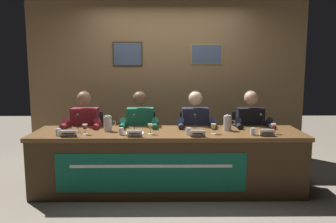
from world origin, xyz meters
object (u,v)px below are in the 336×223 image
at_px(chair_far_left, 88,145).
at_px(conference_table, 168,152).
at_px(water_cup_center_right, 189,132).
at_px(water_pitcher_left_side, 108,124).
at_px(nameplate_center_right, 198,133).
at_px(water_cup_far_right, 253,132).
at_px(nameplate_far_right, 267,133).
at_px(water_cup_center_left, 121,132).
at_px(nameplate_center_left, 135,133).
at_px(water_cup_far_left, 58,132).
at_px(document_stack_center_left, 135,133).
at_px(juice_glass_far_left, 85,127).
at_px(juice_glass_center_right, 214,127).
at_px(chair_far_right, 247,145).
at_px(microphone_center_right, 195,126).
at_px(chair_center_right, 194,145).
at_px(juice_glass_center_left, 150,127).
at_px(water_pitcher_right_side, 228,123).
at_px(nameplate_far_left, 69,133).
at_px(panelist_far_right, 251,129).
at_px(panelist_center_left, 140,129).
at_px(panelist_center_right, 196,129).
at_px(microphone_far_right, 263,126).
at_px(panelist_far_left, 84,129).
at_px(juice_glass_far_right, 273,127).
at_px(chair_center_left, 141,145).
at_px(microphone_center_left, 134,126).

bearing_deg(chair_far_left, conference_table, -31.69).
distance_m(water_cup_center_right, water_pitcher_left_side, 1.02).
relative_size(nameplate_center_right, water_cup_far_right, 2.08).
bearing_deg(nameplate_far_right, water_cup_center_left, 177.35).
relative_size(nameplate_center_left, water_pitcher_left_side, 0.83).
xyz_separation_m(water_cup_far_left, document_stack_center_left, (0.89, 0.11, -0.03)).
height_order(juice_glass_far_left, water_cup_far_right, juice_glass_far_left).
relative_size(water_cup_center_right, water_pitcher_left_side, 0.40).
height_order(water_cup_center_left, juice_glass_center_right, juice_glass_center_right).
distance_m(chair_far_right, water_pitcher_left_side, 2.01).
bearing_deg(microphone_center_right, water_cup_center_left, -171.36).
bearing_deg(nameplate_center_right, chair_center_right, 87.47).
height_order(juice_glass_center_left, water_pitcher_right_side, water_pitcher_right_side).
height_order(nameplate_far_left, nameplate_center_left, same).
bearing_deg(panelist_far_right, nameplate_far_right, -88.76).
bearing_deg(panelist_center_left, water_cup_far_left, -145.65).
relative_size(nameplate_far_left, juice_glass_center_left, 1.60).
xyz_separation_m(chair_far_left, water_pitcher_left_side, (0.39, -0.56, 0.42)).
distance_m(juice_glass_center_left, water_cup_center_right, 0.46).
height_order(panelist_center_right, microphone_center_right, panelist_center_right).
xyz_separation_m(juice_glass_center_left, microphone_far_right, (1.38, 0.11, -0.01)).
bearing_deg(nameplate_far_left, chair_center_right, 29.96).
distance_m(nameplate_center_left, panelist_center_right, 1.04).
distance_m(panelist_far_left, juice_glass_far_right, 2.47).
bearing_deg(juice_glass_far_right, panelist_center_left, 161.79).
height_order(juice_glass_center_right, microphone_far_right, microphone_far_right).
bearing_deg(water_cup_center_left, panelist_center_right, 32.14).
height_order(chair_center_right, water_cup_far_right, chair_center_right).
bearing_deg(microphone_far_right, nameplate_center_right, -162.20).
relative_size(chair_center_left, chair_center_right, 1.00).
xyz_separation_m(nameplate_center_left, juice_glass_far_right, (1.65, 0.16, 0.05)).
distance_m(juice_glass_far_left, water_pitcher_right_side, 1.76).
relative_size(chair_center_right, water_cup_center_right, 10.54).
distance_m(nameplate_center_right, panelist_far_right, 1.06).
height_order(chair_center_left, juice_glass_center_right, chair_center_left).
distance_m(microphone_center_left, water_cup_center_right, 0.68).
xyz_separation_m(juice_glass_center_right, microphone_far_right, (0.62, 0.11, -0.01)).
xyz_separation_m(juice_glass_far_left, juice_glass_center_right, (1.54, 0.01, 0.00)).
bearing_deg(nameplate_center_right, panelist_center_right, 86.75).
xyz_separation_m(nameplate_far_right, water_pitcher_right_side, (-0.40, 0.33, 0.05)).
xyz_separation_m(juice_glass_center_right, document_stack_center_left, (-0.95, 0.02, -0.08)).
bearing_deg(water_pitcher_right_side, microphone_center_left, -174.60).
height_order(juice_glass_far_right, water_pitcher_left_side, water_pitcher_left_side).
distance_m(juice_glass_center_right, microphone_far_right, 0.63).
relative_size(juice_glass_center_left, water_pitcher_left_side, 0.59).
distance_m(water_cup_far_left, nameplate_far_right, 2.44).
relative_size(juice_glass_center_left, nameplate_far_right, 0.69).
distance_m(water_cup_center_left, document_stack_center_left, 0.17).
height_order(water_cup_far_left, document_stack_center_left, water_cup_far_left).
relative_size(juice_glass_far_left, water_cup_center_right, 1.46).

